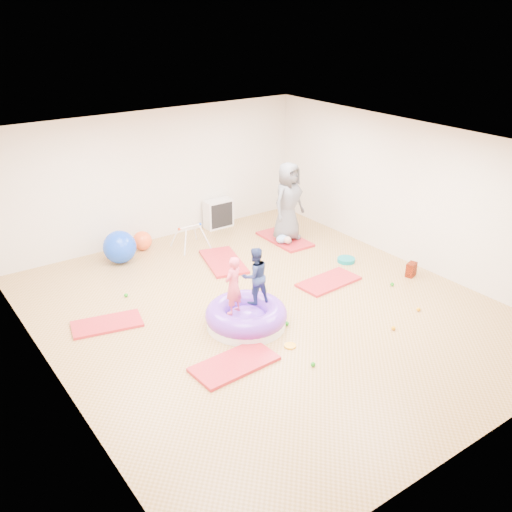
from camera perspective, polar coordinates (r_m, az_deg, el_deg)
room at (r=9.13m, az=1.09°, el=2.24°), size 7.01×8.01×2.81m
gym_mat_front_left at (r=8.36m, az=-2.17°, el=-10.72°), size 1.28×0.69×0.05m
gym_mat_mid_left at (r=9.61m, az=-14.67°, el=-6.59°), size 1.20×0.79×0.05m
gym_mat_center_back at (r=11.45m, az=-3.28°, el=-0.56°), size 1.00×1.46×0.06m
gym_mat_right at (r=10.72m, az=7.27°, el=-2.56°), size 1.22×0.67×0.05m
gym_mat_rear_right at (r=12.53m, az=2.88°, el=1.70°), size 0.69×1.33×0.05m
inflatable_cushion at (r=9.22m, az=-0.99°, el=-6.08°), size 1.32×1.32×0.42m
child_pink at (r=8.75m, az=-2.30°, el=-2.67°), size 0.40×0.33×0.95m
child_navy at (r=9.05m, az=-0.10°, el=-1.70°), size 0.50×0.41×0.96m
adult_caregiver at (r=12.17m, az=3.24°, el=5.44°), size 0.94×0.72×1.71m
infant at (r=12.21m, az=2.82°, el=1.72°), size 0.33×0.34×0.20m
ball_pit_balls at (r=9.70m, az=6.16°, el=-5.45°), size 4.25×3.61×0.07m
exercise_ball_blue at (r=11.66m, az=-13.48°, el=0.89°), size 0.66×0.66×0.66m
exercise_ball_orange at (r=12.22m, az=-11.30°, el=1.52°), size 0.40×0.40×0.40m
infant_play_gym at (r=12.05m, az=-6.61°, el=2.25°), size 0.67×0.64×0.51m
cube_shelf at (r=13.20m, az=-3.77°, el=4.25°), size 0.65×0.32×0.65m
balance_disc at (r=11.62m, az=9.00°, el=-0.39°), size 0.36×0.36×0.08m
backpack at (r=11.24m, az=15.26°, el=-1.32°), size 0.27×0.21×0.27m
yellow_toy at (r=8.79m, az=3.43°, el=-8.95°), size 0.18×0.18×0.03m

